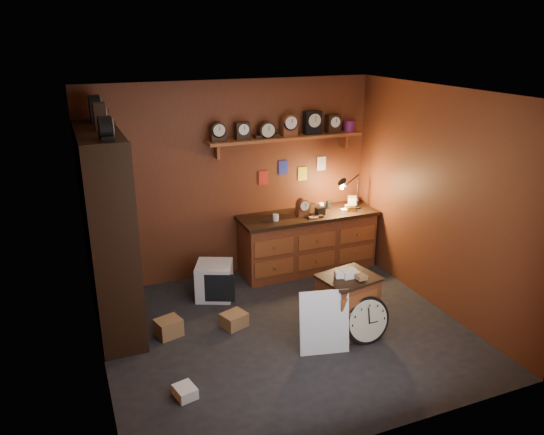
{
  "coord_description": "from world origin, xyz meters",
  "views": [
    {
      "loc": [
        -2.16,
        -4.87,
        3.28
      ],
      "look_at": [
        -0.03,
        0.35,
        1.29
      ],
      "focal_mm": 35.0,
      "sensor_mm": 36.0,
      "label": 1
    }
  ],
  "objects": [
    {
      "name": "low_cabinet",
      "position": [
        0.66,
        -0.24,
        0.38
      ],
      "size": [
        0.7,
        0.62,
        0.79
      ],
      "rotation": [
        0.0,
        0.0,
        0.19
      ],
      "color": "brown",
      "rests_on": "ground"
    },
    {
      "name": "mini_fridge",
      "position": [
        -0.51,
        1.14,
        0.23
      ],
      "size": [
        0.59,
        0.61,
        0.47
      ],
      "rotation": [
        0.0,
        0.0,
        -0.41
      ],
      "color": "silver",
      "rests_on": "ground"
    },
    {
      "name": "floor",
      "position": [
        0.0,
        0.0,
        0.0
      ],
      "size": [
        4.0,
        4.0,
        0.0
      ],
      "primitive_type": "plane",
      "color": "black",
      "rests_on": "ground"
    },
    {
      "name": "floor_box_b",
      "position": [
        -1.34,
        -0.69,
        0.05
      ],
      "size": [
        0.22,
        0.25,
        0.11
      ],
      "primitive_type": "cube",
      "rotation": [
        0.0,
        0.0,
        0.22
      ],
      "color": "white",
      "rests_on": "ground"
    },
    {
      "name": "big_round_clock",
      "position": [
        0.75,
        -0.51,
        0.27
      ],
      "size": [
        0.54,
        0.17,
        0.54
      ],
      "color": "black",
      "rests_on": "ground"
    },
    {
      "name": "shelving_unit",
      "position": [
        -1.79,
        0.98,
        1.25
      ],
      "size": [
        0.47,
        1.6,
        2.58
      ],
      "color": "black",
      "rests_on": "ground"
    },
    {
      "name": "floor_box_c",
      "position": [
        -1.26,
        0.44,
        0.1
      ],
      "size": [
        0.33,
        0.3,
        0.21
      ],
      "primitive_type": "cube",
      "rotation": [
        0.0,
        0.0,
        0.28
      ],
      "color": "#956A41",
      "rests_on": "ground"
    },
    {
      "name": "white_panel",
      "position": [
        0.23,
        -0.49,
        0.0
      ],
      "size": [
        0.56,
        0.26,
        0.71
      ],
      "primitive_type": "cube",
      "rotation": [
        -0.17,
        0.0,
        -0.22
      ],
      "color": "silver",
      "rests_on": "ground"
    },
    {
      "name": "workbench",
      "position": [
        0.98,
        1.47,
        0.47
      ],
      "size": [
        1.99,
        0.66,
        1.36
      ],
      "color": "brown",
      "rests_on": "ground"
    },
    {
      "name": "room_shell",
      "position": [
        0.04,
        0.11,
        1.72
      ],
      "size": [
        4.02,
        3.62,
        2.71
      ],
      "color": "#612D17",
      "rests_on": "ground"
    },
    {
      "name": "floor_box_a",
      "position": [
        -0.51,
        0.35,
        0.08
      ],
      "size": [
        0.33,
        0.31,
        0.17
      ],
      "primitive_type": "cube",
      "rotation": [
        0.0,
        0.0,
        0.35
      ],
      "color": "#956A41",
      "rests_on": "ground"
    }
  ]
}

